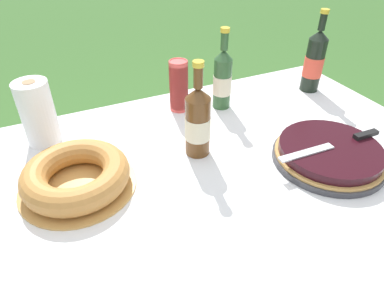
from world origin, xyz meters
The scene contains 10 objects.
garden_table centered at (0.00, 0.00, 0.63)m, with size 1.57×1.16×0.68m.
tablecloth centered at (0.00, 0.00, 0.67)m, with size 1.58×1.17×0.10m.
berry_tart centered at (0.33, -0.07, 0.72)m, with size 0.35×0.35×0.06m.
serving_knife centered at (0.36, -0.07, 0.75)m, with size 0.38×0.04×0.01m.
bundt_cake centered at (-0.41, 0.14, 0.73)m, with size 0.33×0.33×0.08m.
cup_stack centered at (0.03, 0.44, 0.79)m, with size 0.07×0.07×0.20m.
cider_bottle_green centered at (0.19, 0.39, 0.81)m, with size 0.07×0.07×0.32m.
cider_bottle_amber centered at (-0.03, 0.15, 0.81)m, with size 0.08×0.08×0.31m.
juice_bottle_red centered at (0.62, 0.36, 0.82)m, with size 0.08×0.08×0.34m.
paper_towel_roll centered at (-0.48, 0.42, 0.80)m, with size 0.11×0.11×0.22m.
Camera 1 is at (-0.43, -0.67, 1.36)m, focal length 32.00 mm.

